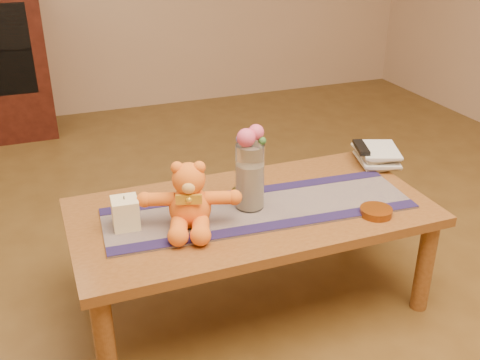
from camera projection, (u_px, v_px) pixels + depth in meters
name	position (u px, v px, depth m)	size (l,w,h in m)	color
floor	(251.00, 300.00, 2.40)	(5.50, 5.50, 0.00)	#4F3616
coffee_table_top	(252.00, 212.00, 2.21)	(1.40, 0.70, 0.04)	brown
table_leg_fl	(105.00, 345.00, 1.86)	(0.07, 0.07, 0.41)	brown
table_leg_fr	(425.00, 266.00, 2.27)	(0.07, 0.07, 0.41)	brown
table_leg_bl	(83.00, 254.00, 2.35)	(0.07, 0.07, 0.41)	brown
table_leg_br	(350.00, 203.00, 2.76)	(0.07, 0.07, 0.41)	brown
persian_runner	(260.00, 209.00, 2.19)	(1.20, 0.35, 0.01)	#161940
runner_border_near	(273.00, 226.00, 2.06)	(1.20, 0.06, 0.00)	#1D1642
runner_border_far	(248.00, 191.00, 2.31)	(1.20, 0.06, 0.00)	#1D1642
teddy_bear	(189.00, 195.00, 2.03)	(0.35, 0.29, 0.24)	orange
pillar_candle	(125.00, 213.00, 2.04)	(0.09, 0.09, 0.11)	#FFF1BB
candle_wick	(124.00, 198.00, 2.01)	(0.00, 0.00, 0.01)	black
glass_vase	(250.00, 177.00, 2.14)	(0.11, 0.11, 0.26)	silver
potpourri_fill	(250.00, 186.00, 2.16)	(0.09, 0.09, 0.18)	beige
rose_left	(246.00, 138.00, 2.05)	(0.07, 0.07, 0.07)	#D84C71
rose_right	(256.00, 132.00, 2.08)	(0.06, 0.06, 0.06)	#D84C71
blue_flower_back	(249.00, 134.00, 2.10)	(0.04, 0.04, 0.04)	#5160B1
blue_flower_side	(241.00, 139.00, 2.08)	(0.04, 0.04, 0.04)	#5160B1
leaf_sprig	(262.00, 141.00, 2.07)	(0.03, 0.03, 0.03)	#33662D
bronze_ball	(239.00, 194.00, 2.21)	(0.07, 0.07, 0.07)	#464017
book_bottom	(359.00, 162.00, 2.58)	(0.17, 0.22, 0.02)	beige
book_lower	(361.00, 158.00, 2.57)	(0.16, 0.22, 0.02)	beige
book_upper	(359.00, 154.00, 2.57)	(0.17, 0.22, 0.02)	beige
book_top	(361.00, 150.00, 2.55)	(0.16, 0.22, 0.02)	beige
tv_remote	(361.00, 147.00, 2.54)	(0.04, 0.16, 0.02)	black
amber_dish	(376.00, 212.00, 2.15)	(0.12, 0.12, 0.03)	#BF5914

